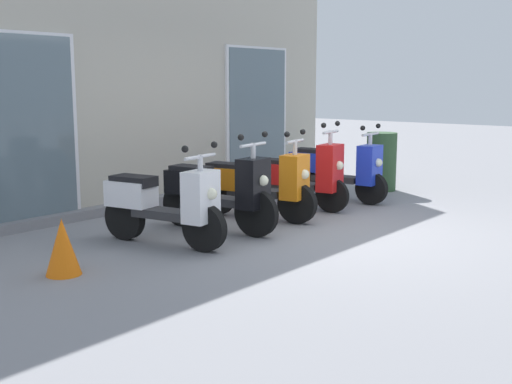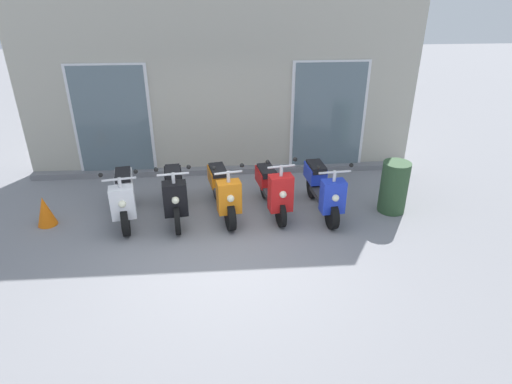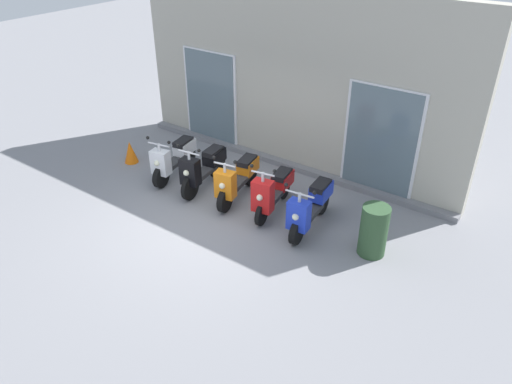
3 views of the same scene
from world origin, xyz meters
The scene contains 9 objects.
ground_plane centered at (0.00, 0.00, 0.00)m, with size 40.00×40.00×0.00m, color gray.
storefront_facade centered at (0.00, 3.05, 1.87)m, with size 7.91×0.50×3.89m.
scooter_white centered at (-1.69, 1.01, 0.46)m, with size 0.64×1.54×1.11m.
scooter_black centered at (-0.84, 0.99, 0.49)m, with size 0.58×1.58×1.17m.
scooter_orange centered at (-0.02, 1.10, 0.44)m, with size 0.64×1.64×1.15m.
scooter_red centered at (0.85, 1.08, 0.47)m, with size 0.60×1.52×1.21m.
scooter_blue centered at (1.72, 1.01, 0.46)m, with size 0.60×1.59×1.14m.
trash_bin centered at (2.97, 0.96, 0.46)m, with size 0.48×0.48×0.93m, color #2D4C2D.
traffic_cone centered at (-3.00, 0.91, 0.26)m, with size 0.32×0.32×0.52m, color orange.
Camera 2 is at (0.05, -5.74, 3.87)m, focal length 30.86 mm.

